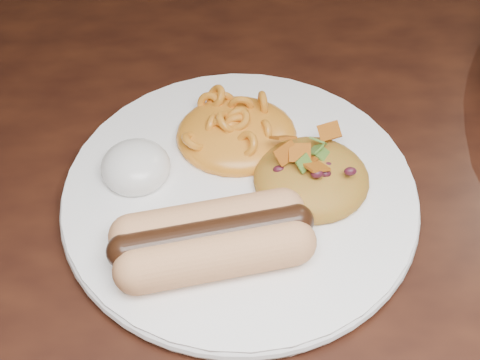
{
  "coord_description": "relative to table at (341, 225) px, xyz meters",
  "views": [
    {
      "loc": [
        -0.11,
        -0.36,
        1.14
      ],
      "look_at": [
        -0.09,
        -0.04,
        0.77
      ],
      "focal_mm": 50.0,
      "sensor_mm": 36.0,
      "label": 1
    }
  ],
  "objects": [
    {
      "name": "table",
      "position": [
        0.0,
        0.0,
        0.0
      ],
      "size": [
        1.6,
        0.9,
        0.75
      ],
      "color": "black",
      "rests_on": "floor"
    },
    {
      "name": "plate",
      "position": [
        -0.09,
        -0.04,
        0.1
      ],
      "size": [
        0.34,
        0.34,
        0.01
      ],
      "primitive_type": "cylinder",
      "rotation": [
        0.0,
        0.0,
        -0.4
      ],
      "color": "white",
      "rests_on": "table"
    },
    {
      "name": "hotdog",
      "position": [
        -0.12,
        -0.1,
        0.12
      ],
      "size": [
        0.12,
        0.08,
        0.03
      ],
      "rotation": [
        0.0,
        0.0,
        0.16
      ],
      "color": "#FCA669",
      "rests_on": "plate"
    },
    {
      "name": "mac_and_cheese",
      "position": [
        -0.09,
        0.01,
        0.12
      ],
      "size": [
        0.1,
        0.09,
        0.04
      ],
      "primitive_type": "ellipsoid",
      "rotation": [
        0.0,
        0.0,
        -0.04
      ],
      "color": "orange",
      "rests_on": "plate"
    },
    {
      "name": "sour_cream",
      "position": [
        -0.17,
        -0.02,
        0.12
      ],
      "size": [
        0.07,
        0.07,
        0.03
      ],
      "primitive_type": "ellipsoid",
      "rotation": [
        0.0,
        0.0,
        -0.44
      ],
      "color": "white",
      "rests_on": "plate"
    },
    {
      "name": "taco_salad",
      "position": [
        -0.04,
        -0.04,
        0.12
      ],
      "size": [
        0.09,
        0.08,
        0.04
      ],
      "rotation": [
        0.0,
        0.0,
        -0.14
      ],
      "color": "#D34317",
      "rests_on": "plate"
    },
    {
      "name": "fork",
      "position": [
        -0.11,
        -0.07,
        0.09
      ],
      "size": [
        0.03,
        0.13,
        0.0
      ],
      "primitive_type": "cube",
      "rotation": [
        0.0,
        0.0,
        -0.07
      ],
      "color": "white",
      "rests_on": "table"
    }
  ]
}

